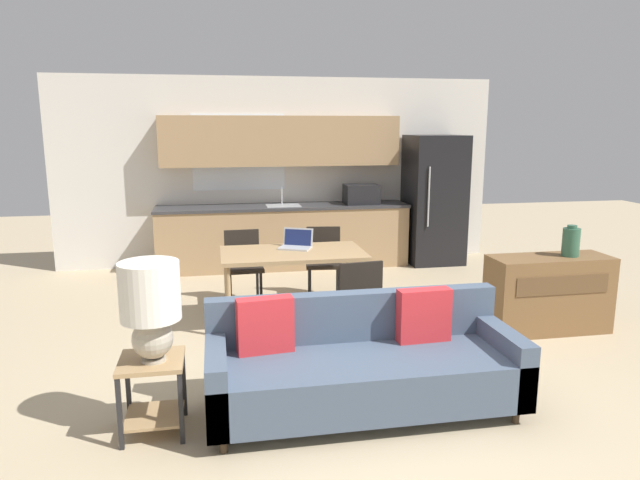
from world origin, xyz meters
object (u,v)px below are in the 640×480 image
Objects in this scene: couch at (361,365)px; credenza at (548,294)px; dining_table at (293,258)px; dining_chair_far_left at (243,263)px; dining_chair_far_right at (324,259)px; dining_chair_near_right at (356,297)px; refrigerator at (434,200)px; vase at (571,242)px; laptop at (296,243)px; side_table at (153,384)px; table_lamp at (150,303)px.

couch is 1.84× the size of credenza.
dining_chair_far_left reaches higher than dining_table.
dining_chair_far_right is 1.00× the size of dining_chair_near_right.
dining_chair_far_right is (-1.98, 1.49, 0.10)m from credenza.
dining_chair_near_right is at bearing -122.45° from refrigerator.
vase is 2.74m from laptop.
credenza is 0.56m from vase.
side_table is (-3.64, -4.27, -0.60)m from refrigerator.
laptop is (-2.59, 0.88, -0.10)m from vase.
credenza is at bearing 175.89° from dining_chair_near_right.
refrigerator is 3.35m from dining_table.
credenza is at bearing -16.09° from dining_table.
dining_chair_far_left is 0.86m from laptop.
dining_chair_far_right is at bearing 84.78° from couch.
dining_chair_far_right is (0.25, 2.70, 0.15)m from couch.
refrigerator reaches higher than side_table.
couch reaches higher than credenza.
table_lamp reaches higher than dining_chair_far_right.
side_table is 0.62× the size of dining_chair_far_right.
couch is at bearing -153.56° from vase.
table_lamp is 2.15× the size of vase.
side_table is 0.56m from table_lamp.
refrigerator is at bearing 90.60° from credenza.
vase is 0.37× the size of dining_chair_near_right.
dining_chair_near_right is (0.24, 1.14, 0.15)m from couch.
laptop is at bearing -115.58° from dining_chair_far_right.
dining_table is 2.76m from vase.
refrigerator reaches higher than dining_chair_far_right.
table_lamp reaches higher than vase.
dining_table is 0.91m from dining_chair_far_left.
refrigerator is at bearing 67.10° from laptop.
couch is 2.62× the size of dining_chair_far_left.
table_lamp is at bearing -54.22° from side_table.
laptop reaches higher than dining_chair_far_right.
dining_chair_far_right is (-2.18, 1.50, -0.42)m from vase.
side_table is at bearing -160.87° from credenza.
dining_chair_far_right is 0.95m from dining_chair_far_left.
side_table is at bearing -107.74° from dining_chair_far_left.
vase is 2.68m from dining_chair_far_right.
couch is 2.77m from vase.
laptop is at bearing 161.21° from vase.
vase reaches higher than laptop.
credenza is (0.03, -3.00, -0.56)m from refrigerator.
side_table is 0.62× the size of dining_chair_near_right.
refrigerator is 5.64m from side_table.
side_table is 0.43× the size of credenza.
refrigerator is at bearing 25.47° from dining_chair_far_left.
dining_table is at bearing 96.80° from couch.
refrigerator is 3.01m from vase.
laptop is (-2.40, 0.87, 0.42)m from credenza.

